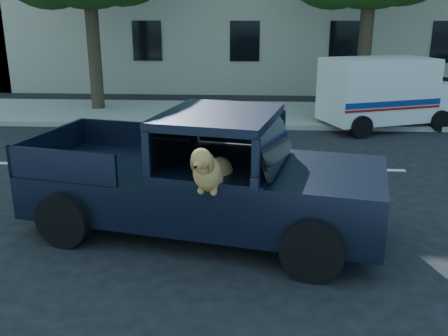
% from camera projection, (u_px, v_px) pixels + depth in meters
% --- Properties ---
extents(ground, '(120.00, 120.00, 0.00)m').
position_uv_depth(ground, '(164.00, 229.00, 8.09)').
color(ground, black).
rests_on(ground, ground).
extents(far_sidewalk, '(60.00, 4.00, 0.15)m').
position_uv_depth(far_sidewalk, '(212.00, 113.00, 16.82)').
color(far_sidewalk, gray).
rests_on(far_sidewalk, ground).
extents(lane_stripes, '(21.60, 0.14, 0.01)m').
position_uv_depth(lane_stripes, '(279.00, 168.00, 11.21)').
color(lane_stripes, silver).
rests_on(lane_stripes, ground).
extents(pickup_truck, '(5.77, 3.33, 1.95)m').
position_uv_depth(pickup_truck, '(198.00, 192.00, 7.86)').
color(pickup_truck, black).
rests_on(pickup_truck, ground).
extents(mail_truck, '(4.16, 2.99, 2.08)m').
position_uv_depth(mail_truck, '(384.00, 98.00, 14.76)').
color(mail_truck, silver).
rests_on(mail_truck, ground).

